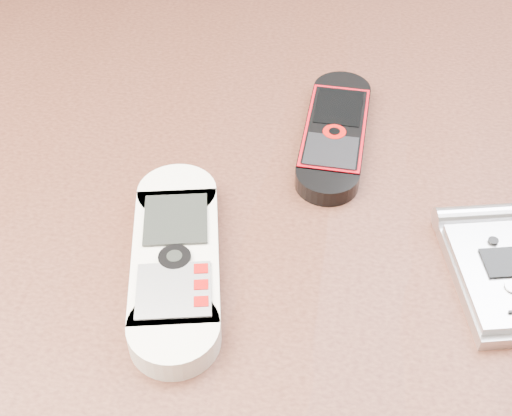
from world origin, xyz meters
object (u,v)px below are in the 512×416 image
at_px(nokia_black_red, 335,132).
at_px(motorola_razr, 501,274).
at_px(nokia_white, 176,259).
at_px(table, 250,309).

distance_m(nokia_black_red, motorola_razr, 0.17).
relative_size(nokia_white, nokia_black_red, 1.11).
bearing_deg(nokia_black_red, table, -117.22).
distance_m(table, motorola_razr, 0.21).
bearing_deg(nokia_black_red, nokia_white, -119.87).
bearing_deg(nokia_white, table, 41.76).
distance_m(table, nokia_white, 0.13).
bearing_deg(nokia_black_red, motorola_razr, -46.36).
bearing_deg(nokia_white, nokia_black_red, 46.09).
bearing_deg(table, nokia_black_red, 60.33).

